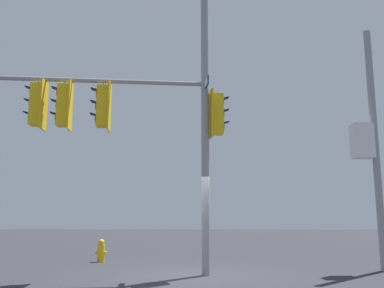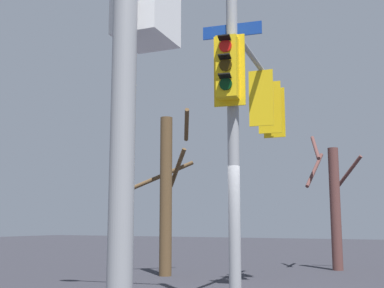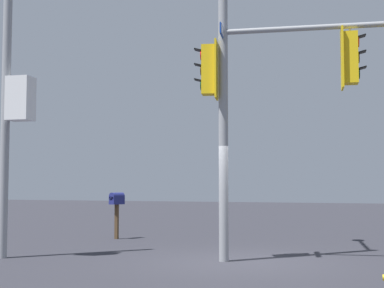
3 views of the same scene
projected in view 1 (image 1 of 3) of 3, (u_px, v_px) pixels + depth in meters
ground_plane at (191, 275)px, 10.63m from camera, size 80.00×80.00×0.00m
main_signal_pole_assembly at (146, 97)px, 11.11m from camera, size 6.11×3.53×8.52m
secondary_pole_assembly at (369, 143)px, 12.11m from camera, size 0.77×0.49×6.99m
fire_hydrant at (101, 251)px, 13.87m from camera, size 0.38×0.24×0.73m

